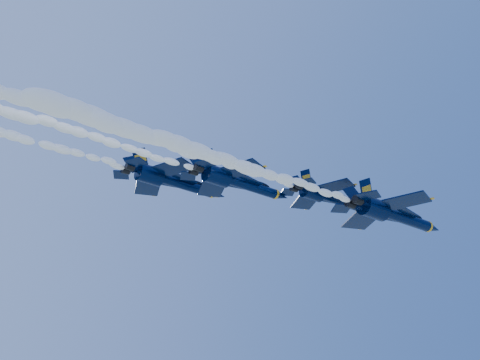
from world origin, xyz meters
TOP-DOWN VIEW (x-y plane):
  - jet_lead at (16.70, -9.36)m, footprint 19.61×16.09m
  - smoke_trail_jet_lead at (-14.45, -9.36)m, footprint 45.54×2.50m
  - jet_second at (11.31, -1.64)m, footprint 15.81×12.97m
  - smoke_trail_jet_second at (-18.22, -1.64)m, footprint 45.54×2.02m
  - jet_third at (-3.74, 1.86)m, footprint 17.41×14.28m
  - smoke_trail_jet_third at (-33.95, 1.86)m, footprint 45.54×2.22m
  - jet_fourth at (-9.92, 10.80)m, footprint 18.06×14.82m

SIDE VIEW (x-z plane):
  - smoke_trail_jet_lead at x=-14.45m, z-range 147.77..150.02m
  - jet_lead at x=16.70m, z-range 145.74..153.02m
  - smoke_trail_jet_third at x=-33.95m, z-range 151.89..153.88m
  - smoke_trail_jet_second at x=-18.22m, z-range 152.31..154.12m
  - jet_third at x=-3.74m, z-range 150.12..156.59m
  - jet_second at x=11.31m, z-range 150.73..156.61m
  - jet_fourth at x=-9.92m, z-range 152.03..158.74m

